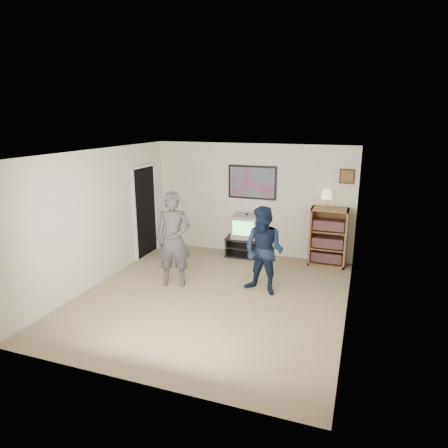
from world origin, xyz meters
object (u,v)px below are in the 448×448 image
Objects in this scene: crt_television at (246,226)px; bookshelf at (328,237)px; person_short at (264,251)px; media_stand at (246,247)px; person_tall at (174,240)px.

crt_television is 0.49× the size of bookshelf.
bookshelf is 0.78× the size of person_short.
crt_television is at bearing 130.50° from person_short.
person_short is (0.84, -1.76, 0.08)m from crt_television.
media_stand is at bearing 130.42° from person_short.
media_stand is 1.52× the size of crt_television.
person_tall reaches higher than crt_television.
crt_television is at bearing -178.39° from bookshelf.
media_stand is 1.81m from bookshelf.
bookshelf is at bearing 22.21° from person_tall.
crt_television is 0.39× the size of person_short.
bookshelf is at bearing 77.81° from person_short.
bookshelf is at bearing -3.27° from crt_television.
person_tall is (-0.82, -1.97, 0.66)m from media_stand.
person_tall is (-0.81, -1.97, 0.18)m from crt_television.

